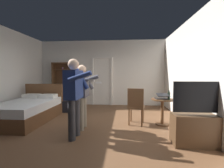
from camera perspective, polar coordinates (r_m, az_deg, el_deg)
name	(u,v)px	position (r m, az deg, el deg)	size (l,w,h in m)	color
ground_plane	(86,126)	(4.20, -9.70, -15.28)	(6.28, 6.28, 0.00)	brown
wall_back	(102,73)	(6.84, -3.76, 4.17)	(5.70, 0.12, 2.85)	silver
wall_right	(198,72)	(4.25, 29.66, 4.06)	(0.12, 5.95, 2.85)	silver
doorway_frame	(102,77)	(6.76, -3.74, 2.45)	(0.93, 0.08, 2.13)	white
bed	(28,110)	(5.21, -28.92, -8.51)	(1.34, 2.10, 1.02)	brown
bookshelf	(63,82)	(7.09, -17.85, 0.63)	(0.86, 0.32, 1.87)	brown
tv_flatscreen	(199,126)	(3.44, 29.88, -13.46)	(1.00, 0.40, 1.22)	#4C331E
side_table	(162,108)	(4.36, 18.36, -8.36)	(0.59, 0.59, 0.70)	brown
laptop	(162,97)	(4.26, 18.23, -4.73)	(0.35, 0.35, 0.16)	black
bottle_on_table	(169,96)	(4.26, 20.54, -4.11)	(0.06, 0.06, 0.24)	#202D20
wooden_chair	(136,105)	(4.16, 8.94, -7.68)	(0.50, 0.50, 0.99)	brown
person_blue_shirt	(74,92)	(3.31, -13.95, -2.98)	(0.65, 0.65, 1.68)	#333338
person_striped_shirt	(83,92)	(3.85, -10.99, -2.92)	(0.65, 0.62, 1.59)	gray
suitcase_dark	(65,106)	(5.85, -17.26, -7.92)	(0.53, 0.36, 0.41)	black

